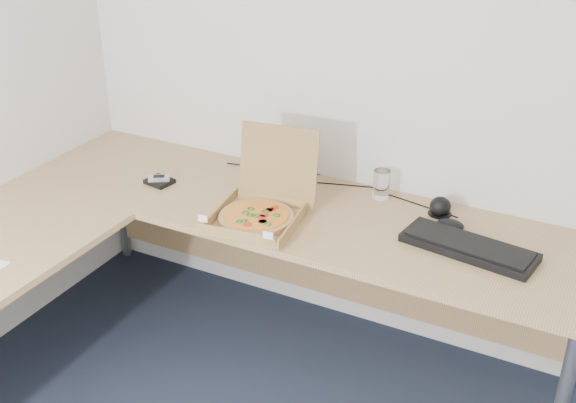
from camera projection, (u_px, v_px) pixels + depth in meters
The scene contains 10 objects.
room_shell at pixel (196, 311), 1.49m from camera, with size 3.50×3.50×2.50m, color silver, non-canonical shape.
desk at pixel (169, 240), 2.85m from camera, with size 2.50×2.20×0.73m.
pizza_box at pixel (259, 212), 2.91m from camera, with size 0.34×0.39×0.34m.
drinking_glass at pixel (381, 184), 3.09m from camera, with size 0.07×0.07×0.13m, color white.
keyboard at pixel (469, 247), 2.71m from camera, with size 0.50×0.18×0.03m, color black.
mouse at pixel (451, 225), 2.86m from camera, with size 0.11×0.07×0.04m, color black.
wallet at pixel (160, 181), 3.24m from camera, with size 0.11×0.10×0.02m, color black.
phone at pixel (159, 178), 3.23m from camera, with size 0.09×0.05×0.02m, color #B2B5BA.
dome_speaker at pixel (440, 205), 2.96m from camera, with size 0.10×0.10×0.08m, color black.
cable_bundle at pixel (333, 184), 3.23m from camera, with size 0.55×0.04×0.01m, color black, non-canonical shape.
Camera 1 is at (0.73, -1.00, 2.13)m, focal length 44.96 mm.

